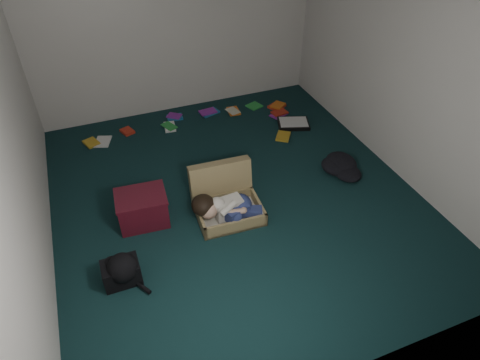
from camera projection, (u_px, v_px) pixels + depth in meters
floor at (235, 196)px, 4.93m from camera, size 4.50×4.50×0.00m
wall_back at (174, 21)px, 5.74m from camera, size 4.50×0.00×4.50m
wall_front at (372, 264)px, 2.49m from camera, size 4.50×0.00×4.50m
wall_left at (9, 136)px, 3.54m from camera, size 0.00×4.50×4.50m
wall_right at (404, 63)px, 4.68m from camera, size 0.00×4.50×4.50m
suitcase at (226, 199)px, 4.66m from camera, size 0.73×0.71×0.51m
person at (226, 207)px, 4.49m from camera, size 0.74×0.39×0.31m
maroon_bin at (143, 208)px, 4.50m from camera, size 0.55×0.45×0.36m
backpack at (121, 272)px, 3.92m from camera, size 0.42×0.34×0.25m
clothing_pile at (348, 166)px, 5.26m from camera, size 0.58×0.53×0.15m
paper_tray at (293, 123)px, 6.11m from camera, size 0.52×0.45×0.06m
book_scatter at (209, 122)px, 6.18m from camera, size 2.99×1.31×0.02m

